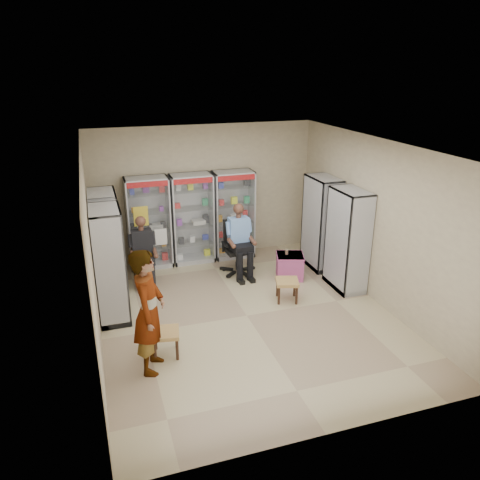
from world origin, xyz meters
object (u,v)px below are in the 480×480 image
object	(u,v)px
cabinet_right_near	(347,240)
wooden_chair	(143,260)
woven_stool_b	(166,343)
cabinet_right_far	(321,223)
cabinet_left_far	(107,243)
cabinet_back_mid	(192,219)
pink_trunk	(290,266)
cabinet_left_near	(110,265)
seated_shopkeeper	(238,241)
office_chair	(237,247)
cabinet_back_left	(149,223)
standing_man	(149,311)
woven_stool_a	(287,290)
cabinet_back_right	(233,215)

from	to	relation	value
cabinet_right_near	wooden_chair	xyz separation A→B (m)	(-3.78, 1.50, -0.53)
wooden_chair	woven_stool_b	bearing A→B (deg)	-90.15
cabinet_right_near	woven_stool_b	world-z (taller)	cabinet_right_near
cabinet_right_far	cabinet_left_far	world-z (taller)	same
cabinet_back_mid	pink_trunk	bearing A→B (deg)	-41.01
cabinet_left_near	seated_shopkeeper	world-z (taller)	cabinet_left_near
seated_shopkeeper	woven_stool_b	bearing A→B (deg)	-130.73
office_chair	seated_shopkeeper	distance (m)	0.16
pink_trunk	woven_stool_b	size ratio (longest dim) A/B	1.29
cabinet_back_left	cabinet_right_near	distance (m)	4.18
pink_trunk	standing_man	bearing A→B (deg)	-144.66
cabinet_right_near	office_chair	world-z (taller)	cabinet_right_near
woven_stool_a	standing_man	bearing A→B (deg)	-153.80
cabinet_left_far	pink_trunk	distance (m)	3.71
cabinet_back_mid	office_chair	distance (m)	1.26
cabinet_back_mid	office_chair	bearing A→B (deg)	-50.19
cabinet_back_left	woven_stool_a	world-z (taller)	cabinet_back_left
office_chair	pink_trunk	distance (m)	1.16
pink_trunk	woven_stool_a	bearing A→B (deg)	-116.49
cabinet_left_near	wooden_chair	xyz separation A→B (m)	(0.68, 1.30, -0.53)
cabinet_left_far	woven_stool_b	xyz separation A→B (m)	(0.67, -2.53, -0.79)
wooden_chair	pink_trunk	distance (m)	3.02
cabinet_back_mid	cabinet_right_near	xyz separation A→B (m)	(2.58, -2.23, 0.00)
cabinet_back_left	woven_stool_b	xyz separation A→B (m)	(-0.26, -3.46, -0.79)
cabinet_left_far	office_chair	bearing A→B (deg)	90.46
cabinet_back_right	cabinet_right_near	size ratio (longest dim) A/B	1.00
cabinet_right_far	wooden_chair	world-z (taller)	cabinet_right_far
cabinet_back_left	cabinet_back_right	world-z (taller)	same
cabinet_back_left	woven_stool_b	bearing A→B (deg)	-94.25
seated_shopkeeper	standing_man	distance (m)	3.56
cabinet_back_right	wooden_chair	distance (m)	2.33
cabinet_back_right	woven_stool_a	world-z (taller)	cabinet_back_right
woven_stool_a	cabinet_right_far	bearing A→B (deg)	43.92
cabinet_left_near	seated_shopkeeper	xyz separation A→B (m)	(2.64, 1.07, -0.27)
cabinet_back_left	cabinet_left_near	distance (m)	2.23
pink_trunk	cabinet_back_mid	bearing A→B (deg)	138.99
cabinet_right_far	cabinet_left_near	distance (m)	4.55
cabinet_right_near	wooden_chair	world-z (taller)	cabinet_right_near
cabinet_back_mid	woven_stool_b	distance (m)	3.75
wooden_chair	standing_man	xyz separation A→B (m)	(-0.25, -3.01, 0.47)
cabinet_right_near	office_chair	bearing A→B (deg)	54.06
cabinet_right_far	seated_shopkeeper	world-z (taller)	cabinet_right_far
cabinet_left_far	pink_trunk	xyz separation A→B (m)	(3.59, -0.56, -0.74)
office_chair	seated_shopkeeper	world-z (taller)	seated_shopkeeper
woven_stool_b	wooden_chair	bearing A→B (deg)	89.85
cabinet_right_near	woven_stool_b	bearing A→B (deg)	108.06
cabinet_left_far	office_chair	xyz separation A→B (m)	(2.64, 0.02, -0.43)
wooden_chair	cabinet_back_mid	bearing A→B (deg)	31.31
cabinet_back_right	wooden_chair	world-z (taller)	cabinet_back_right
cabinet_left_near	woven_stool_a	world-z (taller)	cabinet_left_near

